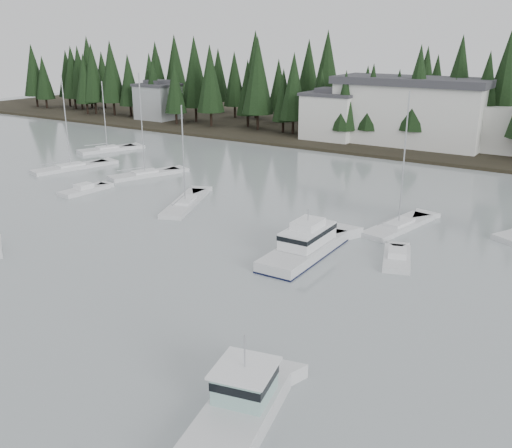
{
  "coord_description": "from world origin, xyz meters",
  "views": [
    {
      "loc": [
        25.26,
        -12.18,
        18.2
      ],
      "look_at": [
        -0.09,
        27.12,
        2.5
      ],
      "focal_mm": 40.0,
      "sensor_mm": 36.0,
      "label": 1
    }
  ],
  "objects_px": {
    "sailboat_4": "(398,227)",
    "sailboat_9": "(145,176)",
    "runabout_0": "(84,191)",
    "house_far_west": "(158,101)",
    "sailboat_2": "(71,169)",
    "sailboat_3": "(185,205)",
    "house_west": "(331,115)",
    "cabin_cruiser_center": "(305,247)",
    "harbor_inn": "(423,113)",
    "runabout_1": "(397,260)",
    "sailboat_7": "(107,151)",
    "lobster_boat_teal": "(235,418)"
  },
  "relations": [
    {
      "from": "sailboat_4",
      "to": "sailboat_9",
      "type": "relative_size",
      "value": 0.98
    },
    {
      "from": "runabout_0",
      "to": "house_far_west",
      "type": "bearing_deg",
      "value": 36.81
    },
    {
      "from": "sailboat_2",
      "to": "sailboat_3",
      "type": "xyz_separation_m",
      "value": [
        24.96,
        -5.03,
        -0.01
      ]
    },
    {
      "from": "house_west",
      "to": "cabin_cruiser_center",
      "type": "xyz_separation_m",
      "value": [
        22.0,
        -50.39,
        -3.94
      ]
    },
    {
      "from": "harbor_inn",
      "to": "runabout_1",
      "type": "bearing_deg",
      "value": -74.49
    },
    {
      "from": "sailboat_4",
      "to": "runabout_1",
      "type": "height_order",
      "value": "sailboat_4"
    },
    {
      "from": "harbor_inn",
      "to": "house_west",
      "type": "bearing_deg",
      "value": -167.48
    },
    {
      "from": "cabin_cruiser_center",
      "to": "sailboat_7",
      "type": "relative_size",
      "value": 0.95
    },
    {
      "from": "house_west",
      "to": "runabout_1",
      "type": "relative_size",
      "value": 1.55
    },
    {
      "from": "house_west",
      "to": "sailboat_2",
      "type": "height_order",
      "value": "sailboat_2"
    },
    {
      "from": "sailboat_3",
      "to": "runabout_0",
      "type": "distance_m",
      "value": 13.99
    },
    {
      "from": "lobster_boat_teal",
      "to": "sailboat_2",
      "type": "height_order",
      "value": "sailboat_2"
    },
    {
      "from": "lobster_boat_teal",
      "to": "sailboat_4",
      "type": "height_order",
      "value": "sailboat_4"
    },
    {
      "from": "house_far_west",
      "to": "runabout_0",
      "type": "bearing_deg",
      "value": -56.77
    },
    {
      "from": "harbor_inn",
      "to": "sailboat_7",
      "type": "relative_size",
      "value": 2.54
    },
    {
      "from": "cabin_cruiser_center",
      "to": "sailboat_3",
      "type": "xyz_separation_m",
      "value": [
        -18.32,
        6.05,
        -0.66
      ]
    },
    {
      "from": "sailboat_3",
      "to": "lobster_boat_teal",
      "type": "bearing_deg",
      "value": -158.91
    },
    {
      "from": "house_west",
      "to": "house_far_west",
      "type": "relative_size",
      "value": 1.13
    },
    {
      "from": "lobster_boat_teal",
      "to": "sailboat_2",
      "type": "relative_size",
      "value": 0.71
    },
    {
      "from": "lobster_boat_teal",
      "to": "sailboat_4",
      "type": "xyz_separation_m",
      "value": [
        -3.58,
        33.24,
        -0.52
      ]
    },
    {
      "from": "sailboat_4",
      "to": "runabout_0",
      "type": "xyz_separation_m",
      "value": [
        -36.44,
        -7.55,
        0.05
      ]
    },
    {
      "from": "house_far_west",
      "to": "sailboat_2",
      "type": "bearing_deg",
      "value": -63.37
    },
    {
      "from": "lobster_boat_teal",
      "to": "sailboat_3",
      "type": "bearing_deg",
      "value": 30.75
    },
    {
      "from": "sailboat_3",
      "to": "sailboat_9",
      "type": "bearing_deg",
      "value": 38.05
    },
    {
      "from": "cabin_cruiser_center",
      "to": "lobster_boat_teal",
      "type": "xyz_separation_m",
      "value": [
        7.91,
        -21.97,
        -0.11
      ]
    },
    {
      "from": "lobster_boat_teal",
      "to": "sailboat_7",
      "type": "relative_size",
      "value": 0.82
    },
    {
      "from": "lobster_boat_teal",
      "to": "house_far_west",
      "type": "bearing_deg",
      "value": 31.68
    },
    {
      "from": "house_west",
      "to": "runabout_1",
      "type": "xyz_separation_m",
      "value": [
        29.14,
        -47.46,
        -4.52
      ]
    },
    {
      "from": "sailboat_2",
      "to": "sailboat_3",
      "type": "distance_m",
      "value": 25.46
    },
    {
      "from": "house_far_west",
      "to": "runabout_0",
      "type": "relative_size",
      "value": 1.34
    },
    {
      "from": "cabin_cruiser_center",
      "to": "runabout_1",
      "type": "xyz_separation_m",
      "value": [
        7.14,
        2.93,
        -0.58
      ]
    },
    {
      "from": "sailboat_9",
      "to": "runabout_1",
      "type": "height_order",
      "value": "sailboat_9"
    },
    {
      "from": "sailboat_4",
      "to": "runabout_1",
      "type": "bearing_deg",
      "value": -149.52
    },
    {
      "from": "sailboat_7",
      "to": "sailboat_3",
      "type": "bearing_deg",
      "value": -98.11
    },
    {
      "from": "sailboat_3",
      "to": "sailboat_4",
      "type": "height_order",
      "value": "sailboat_4"
    },
    {
      "from": "lobster_boat_teal",
      "to": "sailboat_4",
      "type": "relative_size",
      "value": 0.69
    },
    {
      "from": "sailboat_2",
      "to": "runabout_1",
      "type": "relative_size",
      "value": 2.19
    },
    {
      "from": "house_far_west",
      "to": "house_west",
      "type": "bearing_deg",
      "value": -2.73
    },
    {
      "from": "sailboat_7",
      "to": "sailboat_9",
      "type": "xyz_separation_m",
      "value": [
        17.19,
        -9.44,
        0.02
      ]
    },
    {
      "from": "cabin_cruiser_center",
      "to": "runabout_0",
      "type": "bearing_deg",
      "value": 82.68
    },
    {
      "from": "sailboat_9",
      "to": "sailboat_4",
      "type": "bearing_deg",
      "value": -72.36
    },
    {
      "from": "sailboat_3",
      "to": "runabout_1",
      "type": "relative_size",
      "value": 1.88
    },
    {
      "from": "house_west",
      "to": "sailboat_3",
      "type": "bearing_deg",
      "value": -85.26
    },
    {
      "from": "sailboat_9",
      "to": "lobster_boat_teal",
      "type": "bearing_deg",
      "value": -110.58
    },
    {
      "from": "sailboat_4",
      "to": "sailboat_2",
      "type": "bearing_deg",
      "value": 102.07
    },
    {
      "from": "house_far_west",
      "to": "runabout_1",
      "type": "bearing_deg",
      "value": -34.81
    },
    {
      "from": "sailboat_2",
      "to": "sailboat_4",
      "type": "xyz_separation_m",
      "value": [
        47.6,
        0.2,
        0.01
      ]
    },
    {
      "from": "house_far_west",
      "to": "sailboat_4",
      "type": "distance_m",
      "value": 79.86
    },
    {
      "from": "house_west",
      "to": "sailboat_2",
      "type": "xyz_separation_m",
      "value": [
        -21.28,
        -39.32,
        -4.59
      ]
    },
    {
      "from": "sailboat_2",
      "to": "runabout_1",
      "type": "height_order",
      "value": "sailboat_2"
    }
  ]
}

